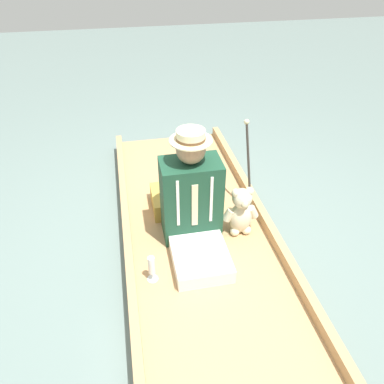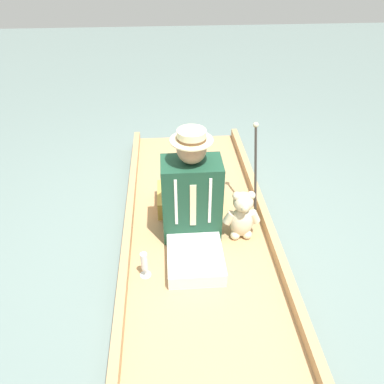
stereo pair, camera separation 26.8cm
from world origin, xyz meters
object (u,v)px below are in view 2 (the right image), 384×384
object	(u,v)px
teddy_bear	(242,216)
wine_glass	(144,263)
seated_person	(192,203)
walking_cane	(256,163)

from	to	relation	value
teddy_bear	wine_glass	world-z (taller)	teddy_bear
seated_person	wine_glass	world-z (taller)	seated_person
teddy_bear	walking_cane	distance (m)	0.47
seated_person	wine_glass	bearing A→B (deg)	43.09
teddy_bear	seated_person	bearing A→B (deg)	-0.82
teddy_bear	walking_cane	bearing A→B (deg)	-113.38
seated_person	teddy_bear	xyz separation A→B (m)	(-0.38, 0.01, -0.14)
seated_person	walking_cane	xyz separation A→B (m)	(-0.54, -0.36, 0.10)
wine_glass	seated_person	bearing A→B (deg)	-133.94
wine_glass	walking_cane	distance (m)	1.19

